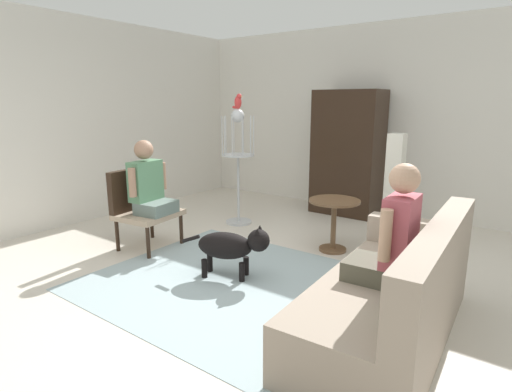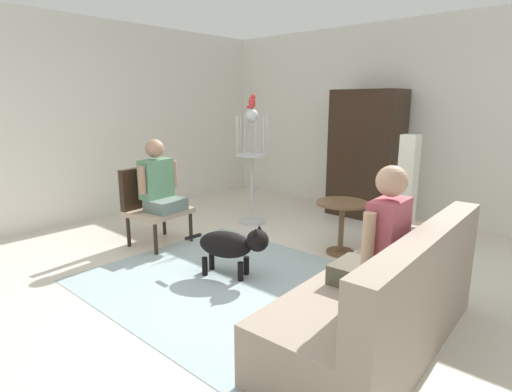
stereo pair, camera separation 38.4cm
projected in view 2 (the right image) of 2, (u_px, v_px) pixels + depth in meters
The scene contains 14 objects.
ground_plane at pixel (243, 284), 3.84m from camera, with size 7.92×7.92×0.00m, color beige.
back_wall at pixel (403, 121), 5.95m from camera, with size 6.88×0.12×2.79m, color silver.
left_wall at pixel (95, 121), 5.83m from camera, with size 0.12×7.20×2.79m, color silver.
area_rug at pixel (237, 284), 3.83m from camera, with size 2.73×2.22×0.01m, color #9EB2B7.
couch at pixel (384, 302), 2.84m from camera, with size 0.92×1.98×0.88m.
armchair at pixel (152, 200), 4.89m from camera, with size 0.64×0.71×0.91m.
person_on_couch at pixel (380, 241), 2.74m from camera, with size 0.46×0.51×0.85m.
person_on_armchair at pixel (159, 182), 4.76m from camera, with size 0.45×0.55×0.82m.
round_end_table at pixel (342, 218), 4.53m from camera, with size 0.57×0.57×0.60m.
dog at pixel (232, 245), 3.95m from camera, with size 0.82×0.46×0.53m.
bird_cage_stand at pixel (252, 160), 5.61m from camera, with size 0.45×0.45×1.57m.
parrot at pixel (252, 102), 5.43m from camera, with size 0.17×0.10×0.20m.
column_lamp at pixel (406, 193), 4.68m from camera, with size 0.20×0.20×1.31m.
armoire_cabinet at pixel (366, 154), 5.98m from camera, with size 0.97×0.56×1.84m, color black.
Camera 2 is at (2.47, -2.56, 1.66)m, focal length 28.85 mm.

